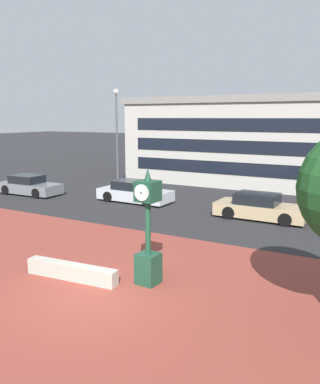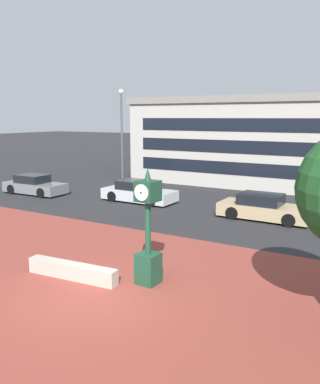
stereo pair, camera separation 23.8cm
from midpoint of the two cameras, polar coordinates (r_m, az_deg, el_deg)
ground_plane at (r=12.07m, az=-9.88°, el=-14.37°), size 200.00×200.00×0.00m
plaza_brick_paving at (r=12.94m, az=-6.41°, el=-12.48°), size 44.00×10.43×0.01m
planter_wall at (r=13.30m, az=-12.89°, el=-10.89°), size 3.22×0.69×0.50m
street_clock at (r=12.27m, az=-2.25°, el=-6.28°), size 0.67×0.73×3.59m
car_street_near at (r=24.44m, az=-3.92°, el=-0.05°), size 4.53×1.97×1.28m
car_street_mid at (r=20.88m, az=13.63°, el=-2.15°), size 4.53×1.96×1.28m
car_street_distant at (r=28.11m, az=-18.22°, el=0.83°), size 4.39×1.93×1.28m
civic_building at (r=35.41m, az=19.55°, el=7.07°), size 25.21×16.27×6.54m
street_lamp_post at (r=29.07m, az=-6.37°, el=8.87°), size 0.36×0.36×6.97m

